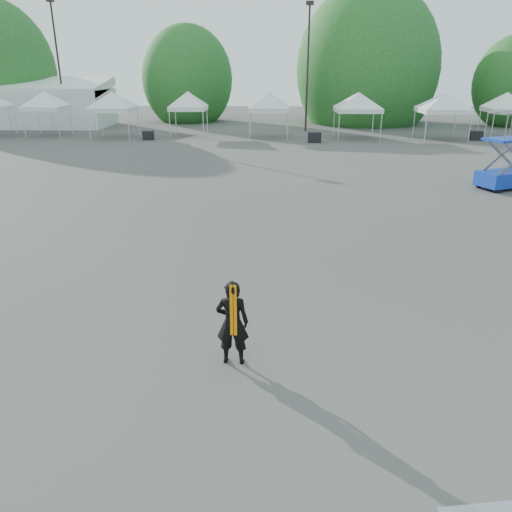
{
  "coord_description": "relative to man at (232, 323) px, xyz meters",
  "views": [
    {
      "loc": [
        0.08,
        -10.86,
        5.09
      ],
      "look_at": [
        -0.21,
        -0.93,
        1.3
      ],
      "focal_mm": 35.0,
      "sensor_mm": 36.0,
      "label": 1
    }
  ],
  "objects": [
    {
      "name": "tent_h",
      "position": [
        17.98,
        30.97,
        2.24
      ],
      "size": [
        3.82,
        3.82,
        3.88
      ],
      "color": "silver",
      "rests_on": "ground"
    },
    {
      "name": "crate_mid",
      "position": [
        3.78,
        28.38,
        -0.46
      ],
      "size": [
        0.92,
        0.72,
        0.7
      ],
      "primitive_type": "cube",
      "rotation": [
        0.0,
        0.0,
        0.02
      ],
      "color": "black",
      "rests_on": "ground"
    },
    {
      "name": "tent_g",
      "position": [
        13.14,
        30.07,
        2.25
      ],
      "size": [
        4.67,
        4.67,
        3.88
      ],
      "color": "silver",
      "rests_on": "ground"
    },
    {
      "name": "man",
      "position": [
        0.0,
        0.0,
        0.0
      ],
      "size": [
        0.6,
        0.4,
        1.62
      ],
      "rotation": [
        0.0,
        0.0,
        3.12
      ],
      "color": "black",
      "rests_on": "ground"
    },
    {
      "name": "tent_d",
      "position": [
        -5.66,
        31.62,
        2.24
      ],
      "size": [
        3.85,
        3.85,
        3.88
      ],
      "color": "silver",
      "rests_on": "ground"
    },
    {
      "name": "marquee",
      "position": [
        -21.43,
        38.0,
        1.16
      ],
      "size": [
        15.0,
        6.25,
        4.23
      ],
      "color": "white",
      "rests_on": "ground"
    },
    {
      "name": "tent_f",
      "position": [
        7.05,
        30.55,
        2.25
      ],
      "size": [
        4.54,
        4.54,
        3.88
      ],
      "color": "silver",
      "rests_on": "ground"
    },
    {
      "name": "crate_east",
      "position": [
        15.76,
        29.91,
        -0.48
      ],
      "size": [
        0.96,
        0.82,
        0.66
      ],
      "primitive_type": "cube",
      "rotation": [
        0.0,
        0.0,
        -0.21
      ],
      "color": "black",
      "rests_on": "ground"
    },
    {
      "name": "light_pole_east",
      "position": [
        3.57,
        35.0,
        4.7
      ],
      "size": [
        0.6,
        0.25,
        9.8
      ],
      "color": "black",
      "rests_on": "ground"
    },
    {
      "name": "tree_mid_e",
      "position": [
        9.57,
        42.0,
        4.03
      ],
      "size": [
        5.12,
        5.12,
        7.79
      ],
      "color": "#382314",
      "rests_on": "ground"
    },
    {
      "name": "scissor_lift",
      "position": [
        11.09,
        14.25,
        0.84
      ],
      "size": [
        2.83,
        2.17,
        3.28
      ],
      "rotation": [
        0.0,
        0.0,
        0.41
      ],
      "color": "#0B4996",
      "rests_on": "ground"
    },
    {
      "name": "ground",
      "position": [
        0.57,
        3.0,
        -0.81
      ],
      "size": [
        120.0,
        120.0,
        0.0
      ],
      "primitive_type": "plane",
      "color": "#474442",
      "rests_on": "ground"
    },
    {
      "name": "tent_c",
      "position": [
        -11.14,
        30.53,
        2.25
      ],
      "size": [
        4.38,
        4.38,
        3.88
      ],
      "color": "silver",
      "rests_on": "ground"
    },
    {
      "name": "tree_mid_w",
      "position": [
        -7.43,
        43.0,
        3.12
      ],
      "size": [
        4.16,
        4.16,
        6.33
      ],
      "color": "#382314",
      "rests_on": "ground"
    },
    {
      "name": "crate_west",
      "position": [
        -8.39,
        29.45,
        -0.5
      ],
      "size": [
        0.88,
        0.72,
        0.63
      ],
      "primitive_type": "cube",
      "rotation": [
        0.0,
        0.0,
        0.13
      ],
      "color": "black",
      "rests_on": "ground"
    },
    {
      "name": "light_pole_west",
      "position": [
        -17.43,
        37.0,
        4.96
      ],
      "size": [
        0.6,
        0.25,
        10.3
      ],
      "color": "black",
      "rests_on": "ground"
    },
    {
      "name": "tent_e",
      "position": [
        0.5,
        30.92,
        2.25
      ],
      "size": [
        4.23,
        4.23,
        3.88
      ],
      "color": "silver",
      "rests_on": "ground"
    },
    {
      "name": "tent_b",
      "position": [
        -16.65,
        31.55,
        2.24
      ],
      "size": [
        3.98,
        3.98,
        3.88
      ],
      "color": "silver",
      "rests_on": "ground"
    }
  ]
}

